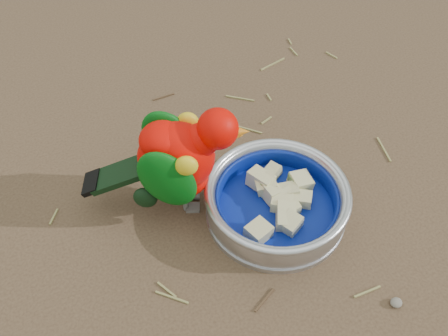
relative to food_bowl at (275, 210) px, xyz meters
name	(u,v)px	position (x,y,z in m)	size (l,w,h in m)	color
ground	(234,228)	(-0.08, 0.00, -0.01)	(60.00, 60.00, 0.00)	#4F3A28
food_bowl	(275,210)	(0.00, 0.00, 0.00)	(0.23, 0.23, 0.02)	#B2B2BA
bowl_wall	(277,199)	(0.00, 0.00, 0.03)	(0.23, 0.23, 0.04)	#B2B2BA
fruit_wedges	(277,202)	(0.00, 0.00, 0.02)	(0.14, 0.14, 0.03)	#C6C088
lory_parrot	(180,164)	(-0.13, 0.08, 0.09)	(0.11, 0.24, 0.19)	#D60700
ground_debris	(215,196)	(-0.08, 0.07, -0.01)	(0.90, 0.80, 0.01)	olive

